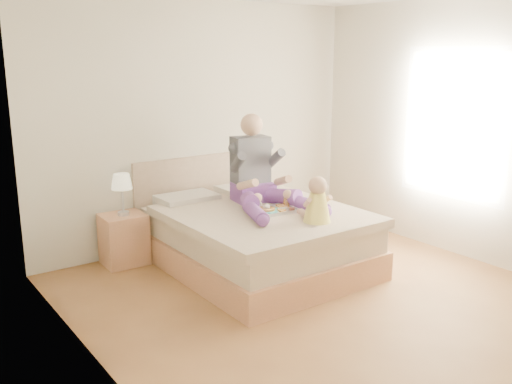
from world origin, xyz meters
TOP-DOWN VIEW (x-y plane):
  - room at (0.08, 0.01)m, footprint 4.02×4.22m
  - bed at (0.00, 1.08)m, footprint 1.70×2.18m
  - nightstand at (-1.07, 1.88)m, footprint 0.44×0.40m
  - lamp at (-1.06, 1.86)m, footprint 0.21×0.21m
  - adult at (0.14, 1.17)m, footprint 0.79×1.19m
  - tray at (0.09, 0.84)m, footprint 0.45×0.38m
  - baby at (0.20, 0.34)m, footprint 0.28×0.38m

SIDE VIEW (x-z plane):
  - nightstand at x=-1.07m, z-range 0.00..0.53m
  - bed at x=0.00m, z-range -0.18..0.82m
  - tray at x=0.09m, z-range 0.58..0.70m
  - baby at x=0.20m, z-range 0.57..1.00m
  - lamp at x=-1.06m, z-range 0.64..1.07m
  - adult at x=0.14m, z-range 0.41..1.36m
  - room at x=0.08m, z-range 0.15..2.87m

